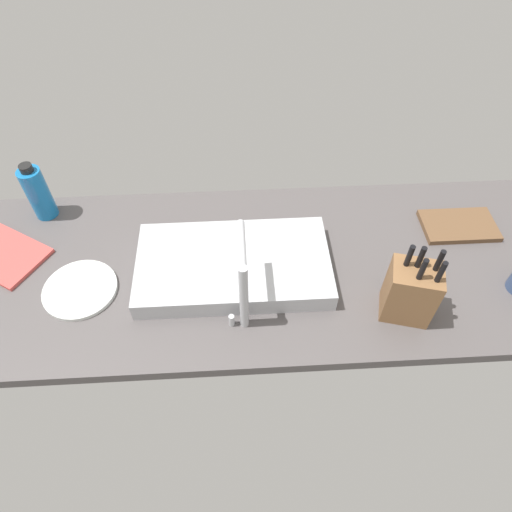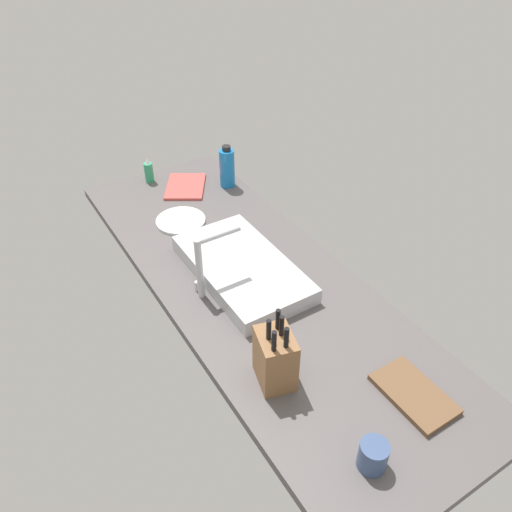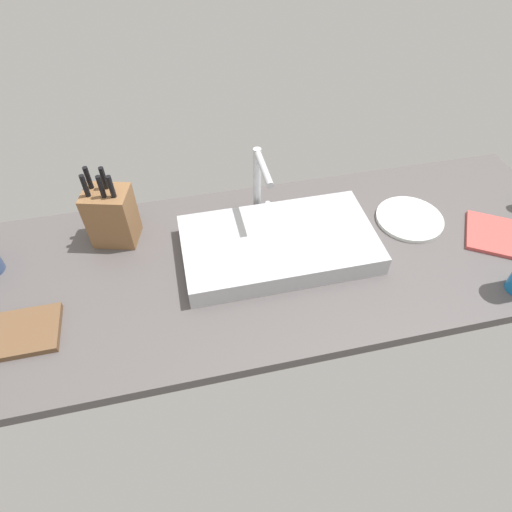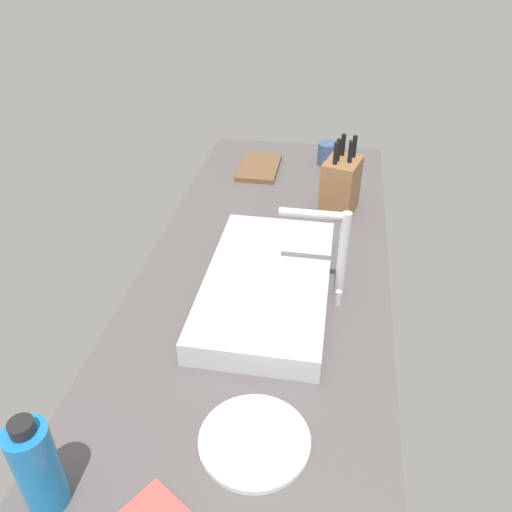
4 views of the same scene
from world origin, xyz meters
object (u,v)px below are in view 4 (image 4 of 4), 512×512
(water_bottle, at_px, (37,466))
(coffee_mug, at_px, (327,154))
(faucet, at_px, (334,246))
(dinner_plate, at_px, (254,441))
(sink_basin, at_px, (267,284))
(knife_block, at_px, (341,185))
(cutting_board, at_px, (259,167))

(water_bottle, xyz_separation_m, coffee_mug, (-1.43, 0.39, -0.05))
(faucet, distance_m, dinner_plate, 0.50)
(faucet, bearing_deg, coffee_mug, -176.36)
(sink_basin, relative_size, knife_block, 2.28)
(cutting_board, xyz_separation_m, dinner_plate, (1.17, 0.18, -0.00))
(water_bottle, bearing_deg, faucet, 145.34)
(dinner_plate, xyz_separation_m, coffee_mug, (-1.26, 0.06, 0.04))
(cutting_board, distance_m, dinner_plate, 1.18)
(cutting_board, height_order, dinner_plate, cutting_board)
(knife_block, xyz_separation_m, water_bottle, (1.07, -0.44, 0.00))
(knife_block, xyz_separation_m, cutting_board, (-0.26, -0.30, -0.08))
(dinner_plate, bearing_deg, coffee_mug, 177.13)
(sink_basin, xyz_separation_m, cutting_board, (-0.73, -0.14, -0.02))
(sink_basin, bearing_deg, dinner_plate, 5.56)
(sink_basin, relative_size, faucet, 2.30)
(coffee_mug, bearing_deg, knife_block, 9.07)
(water_bottle, distance_m, coffee_mug, 1.48)
(coffee_mug, bearing_deg, faucet, 3.64)
(faucet, bearing_deg, knife_block, 179.19)
(sink_basin, bearing_deg, cutting_board, -169.08)
(water_bottle, bearing_deg, sink_basin, 155.29)
(sink_basin, relative_size, cutting_board, 2.40)
(faucet, bearing_deg, sink_basin, -81.59)
(knife_block, distance_m, coffee_mug, 0.36)
(faucet, xyz_separation_m, water_bottle, (0.63, -0.44, -0.06))
(dinner_plate, bearing_deg, knife_block, 172.45)
(cutting_board, bearing_deg, dinner_plate, 8.91)
(cutting_board, bearing_deg, coffee_mug, 110.79)
(water_bottle, bearing_deg, dinner_plate, 117.33)
(knife_block, relative_size, water_bottle, 1.21)
(faucet, distance_m, water_bottle, 0.77)
(knife_block, xyz_separation_m, dinner_plate, (0.91, -0.12, -0.09))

